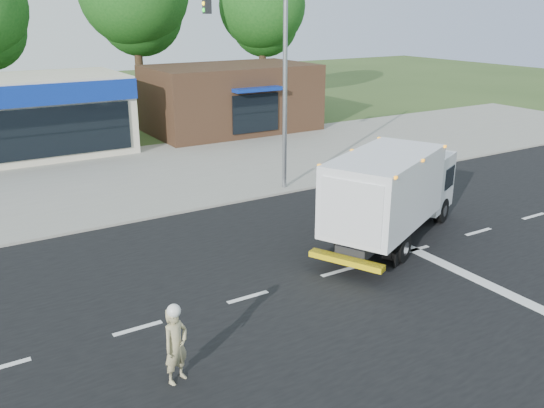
# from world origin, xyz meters

# --- Properties ---
(ground) EXTENTS (120.00, 120.00, 0.00)m
(ground) POSITION_xyz_m (0.00, 0.00, 0.00)
(ground) COLOR #385123
(ground) RESTS_ON ground
(road_asphalt) EXTENTS (60.00, 14.00, 0.02)m
(road_asphalt) POSITION_xyz_m (0.00, 0.00, 0.00)
(road_asphalt) COLOR black
(road_asphalt) RESTS_ON ground
(sidewalk) EXTENTS (60.00, 2.40, 0.12)m
(sidewalk) POSITION_xyz_m (0.00, 8.20, 0.06)
(sidewalk) COLOR gray
(sidewalk) RESTS_ON ground
(parking_apron) EXTENTS (60.00, 9.00, 0.02)m
(parking_apron) POSITION_xyz_m (0.00, 14.00, 0.01)
(parking_apron) COLOR gray
(parking_apron) RESTS_ON ground
(lane_markings) EXTENTS (55.20, 7.00, 0.01)m
(lane_markings) POSITION_xyz_m (1.35, -1.35, 0.02)
(lane_markings) COLOR silver
(lane_markings) RESTS_ON road_asphalt
(ems_box_truck) EXTENTS (7.15, 4.91, 3.06)m
(ems_box_truck) POSITION_xyz_m (2.91, 1.05, 1.77)
(ems_box_truck) COLOR black
(ems_box_truck) RESTS_ON ground
(emergency_worker) EXTENTS (0.70, 0.59, 1.75)m
(emergency_worker) POSITION_xyz_m (-5.97, -2.37, 0.86)
(emergency_worker) COLOR tan
(emergency_worker) RESTS_ON ground
(brown_storefront) EXTENTS (10.00, 6.70, 4.00)m
(brown_storefront) POSITION_xyz_m (7.00, 19.98, 2.00)
(brown_storefront) COLOR #382316
(brown_storefront) RESTS_ON ground
(traffic_signal_pole) EXTENTS (3.51, 0.25, 8.00)m
(traffic_signal_pole) POSITION_xyz_m (2.35, 7.60, 4.92)
(traffic_signal_pole) COLOR gray
(traffic_signal_pole) RESTS_ON ground
(background_trees) EXTENTS (36.77, 7.39, 12.10)m
(background_trees) POSITION_xyz_m (-0.85, 28.16, 7.38)
(background_trees) COLOR #332114
(background_trees) RESTS_ON ground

